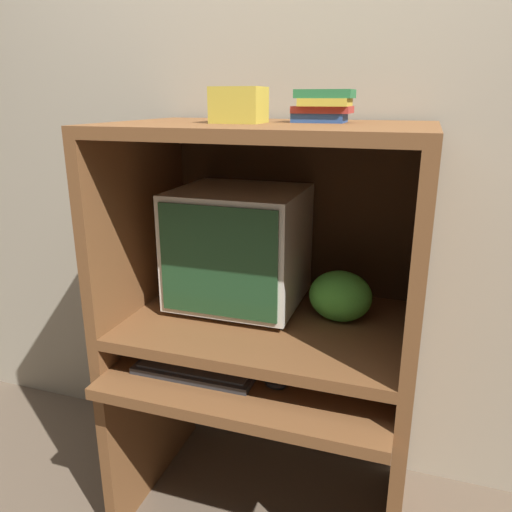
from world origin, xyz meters
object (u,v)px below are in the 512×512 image
crt_monitor (239,247)px  book_stack (323,106)px  mouse (276,384)px  storage_box (239,105)px  keyboard (196,369)px  snack_bag (340,296)px

crt_monitor → book_stack: bearing=-1.6°
crt_monitor → mouse: size_ratio=6.44×
crt_monitor → storage_box: 0.48m
keyboard → crt_monitor: bearing=82.1°
keyboard → snack_bag: (0.40, 0.27, 0.19)m
snack_bag → storage_box: storage_box is taller
crt_monitor → keyboard: (-0.04, -0.29, -0.32)m
crt_monitor → mouse: 0.49m
snack_bag → book_stack: bearing=170.4°
snack_bag → book_stack: size_ratio=1.16×
book_stack → keyboard: bearing=-138.2°
keyboard → storage_box: bearing=63.8°
crt_monitor → storage_box: bearing=-67.9°
crt_monitor → storage_box: storage_box is taller
keyboard → book_stack: (0.31, 0.28, 0.79)m
mouse → storage_box: storage_box is taller
snack_bag → storage_box: size_ratio=1.41×
book_stack → storage_box: storage_box is taller
storage_box → book_stack: bearing=24.9°
mouse → storage_box: (-0.18, 0.18, 0.79)m
mouse → snack_bag: snack_bag is taller
snack_bag → storage_box: (-0.31, -0.09, 0.60)m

